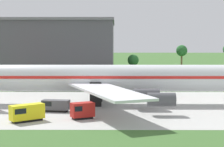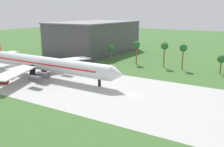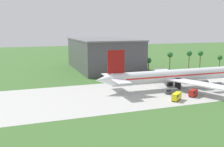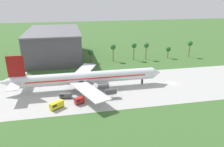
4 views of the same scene
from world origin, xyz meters
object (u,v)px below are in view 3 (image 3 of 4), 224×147
(jet_airliner, at_px, (178,76))
(baggage_tug, at_px, (193,93))
(fuel_truck, at_px, (171,91))
(catering_van, at_px, (176,97))
(terminal_building, at_px, (103,54))

(jet_airliner, height_order, baggage_tug, jet_airliner)
(jet_airliner, distance_m, fuel_truck, 14.05)
(catering_van, bearing_deg, fuel_truck, 69.51)
(jet_airliner, bearing_deg, fuel_truck, -136.56)
(terminal_building, bearing_deg, fuel_truck, -84.46)
(baggage_tug, xyz_separation_m, catering_van, (-9.31, -2.31, 0.03))
(jet_airliner, relative_size, catering_van, 13.55)
(catering_van, height_order, terminal_building, terminal_building)
(baggage_tug, bearing_deg, terminal_building, 99.18)
(baggage_tug, height_order, terminal_building, terminal_building)
(fuel_truck, relative_size, catering_van, 0.94)
(jet_airliner, distance_m, terminal_building, 65.20)
(fuel_truck, distance_m, terminal_building, 72.94)
(fuel_truck, height_order, terminal_building, terminal_building)
(baggage_tug, xyz_separation_m, terminal_building, (-12.79, 79.12, 8.61))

